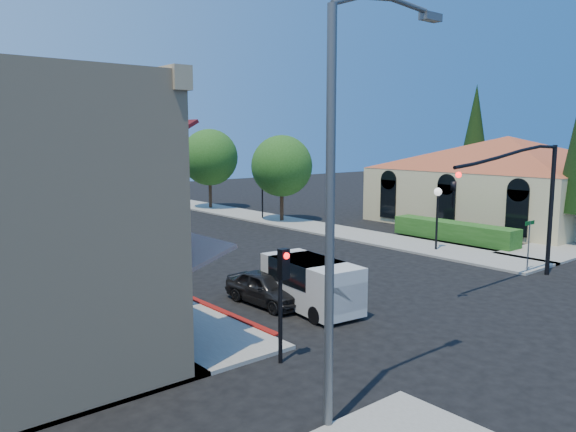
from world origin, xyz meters
TOP-DOWN VIEW (x-y plane):
  - ground at (0.00, 0.00)m, footprint 120.00×120.00m
  - sidewalk_left at (-8.75, 27.00)m, footprint 3.50×50.00m
  - sidewalk_right at (8.75, 27.00)m, footprint 3.50×50.00m
  - curb_red_strip at (-6.90, 8.00)m, footprint 0.25×10.00m
  - mission_building at (21.99, 11.50)m, footprint 30.12×30.12m
  - hedge at (11.70, 9.00)m, footprint 1.40×8.00m
  - conifer_far at (28.00, 18.00)m, footprint 3.20×3.20m
  - street_tree_a at (8.80, 22.00)m, footprint 4.56×4.56m
  - street_tree_b at (8.80, 32.00)m, footprint 4.94×4.94m
  - signal_mast_arm at (5.86, 1.50)m, footprint 8.01×0.39m
  - secondary_signal at (-8.00, 1.41)m, footprint 0.28×0.42m
  - cobra_streetlight at (-9.15, -2.00)m, footprint 3.60×0.25m
  - street_name_sign at (7.50, 2.20)m, footprint 0.80×0.06m
  - lamppost_left_near at (-8.50, 8.00)m, footprint 0.44×0.44m
  - lamppost_left_far at (-8.50, 22.00)m, footprint 0.44×0.44m
  - lamppost_right_near at (8.50, 8.00)m, footprint 0.44×0.44m
  - lamppost_right_far at (8.50, 24.00)m, footprint 0.44×0.44m
  - white_van at (-4.01, 4.57)m, footprint 2.29×4.40m
  - parked_car_a at (-4.87, 6.22)m, footprint 1.64×3.79m
  - parked_car_b at (-4.80, 19.00)m, footprint 1.55×4.16m
  - parked_car_c at (-5.51, 20.00)m, footprint 1.81×3.81m
  - parked_car_d at (-6.20, 32.00)m, footprint 2.24×4.79m

SIDE VIEW (x-z plane):
  - ground at x=0.00m, z-range 0.00..0.00m
  - curb_red_strip at x=-6.90m, z-range -0.03..0.03m
  - hedge at x=11.70m, z-range -0.55..0.55m
  - sidewalk_left at x=-8.75m, z-range 0.00..0.12m
  - sidewalk_right at x=8.75m, z-range 0.00..0.12m
  - parked_car_c at x=-5.51m, z-range 0.00..1.07m
  - parked_car_a at x=-4.87m, z-range 0.00..1.27m
  - parked_car_d at x=-6.20m, z-range 0.00..1.33m
  - parked_car_b at x=-4.80m, z-range 0.00..1.36m
  - white_van at x=-4.01m, z-range 0.15..2.02m
  - street_name_sign at x=7.50m, z-range 0.45..2.95m
  - secondary_signal at x=-8.00m, z-range 0.66..3.98m
  - lamppost_left_near at x=-8.50m, z-range 0.95..4.52m
  - lamppost_left_far at x=-8.50m, z-range 0.95..4.52m
  - lamppost_right_near at x=8.50m, z-range 0.95..4.52m
  - lamppost_right_far at x=8.50m, z-range 0.95..4.52m
  - mission_building at x=21.99m, z-range 0.55..6.95m
  - signal_mast_arm at x=5.86m, z-range 1.09..7.09m
  - street_tree_a at x=8.80m, z-range 0.95..7.43m
  - street_tree_b at x=8.80m, z-range 1.03..8.05m
  - cobra_streetlight at x=-9.15m, z-range 0.61..9.92m
  - conifer_far at x=28.00m, z-range 0.86..11.86m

